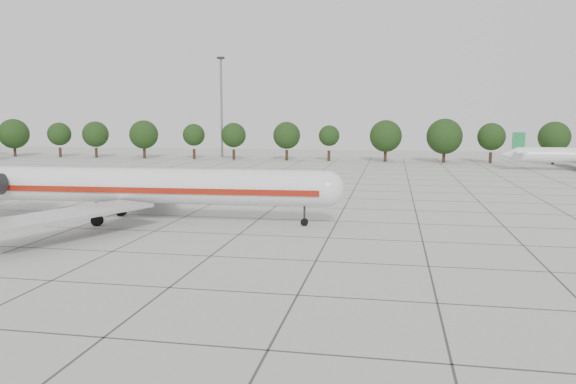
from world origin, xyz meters
The scene contains 5 objects.
ground centered at (0.00, 0.00, 0.00)m, with size 260.00×260.00×0.00m, color #AFB0A8.
apron_joints centered at (0.00, 15.00, 0.01)m, with size 170.00×170.00×0.02m, color #383838.
main_airliner centered at (-14.00, 4.14, 3.68)m, with size 44.48×34.91×10.42m.
tree_line centered at (-11.68, 85.00, 5.98)m, with size 249.86×8.44×10.22m.
floodlight_mast centered at (-30.00, 92.00, 14.28)m, with size 1.60×1.60×25.45m.
Camera 1 is at (13.30, -47.46, 10.42)m, focal length 35.00 mm.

